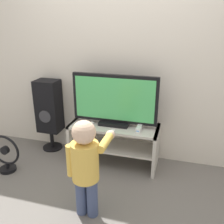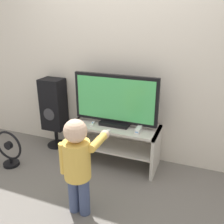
% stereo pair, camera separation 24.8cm
% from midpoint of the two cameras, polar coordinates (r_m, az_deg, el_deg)
% --- Properties ---
extents(ground_plane, '(16.00, 16.00, 0.00)m').
position_cam_midpoint_polar(ground_plane, '(3.08, 1.46, -13.48)').
color(ground_plane, slate).
extents(wall_back, '(10.00, 0.06, 2.60)m').
position_cam_midpoint_polar(wall_back, '(3.06, 5.07, 12.60)').
color(wall_back, silver).
rests_on(wall_back, ground_plane).
extents(tv_stand, '(1.07, 0.43, 0.52)m').
position_cam_midpoint_polar(tv_stand, '(3.08, 2.91, -6.10)').
color(tv_stand, beige).
rests_on(tv_stand, ground_plane).
extents(television, '(1.02, 0.20, 0.61)m').
position_cam_midpoint_polar(television, '(2.91, 3.20, 2.50)').
color(television, black).
rests_on(television, tv_stand).
extents(game_console, '(0.05, 0.18, 0.05)m').
position_cam_midpoint_polar(game_console, '(2.87, 8.62, -3.92)').
color(game_console, white).
rests_on(game_console, tv_stand).
extents(remote_primary, '(0.06, 0.13, 0.03)m').
position_cam_midpoint_polar(remote_primary, '(3.01, -2.12, -2.73)').
color(remote_primary, white).
rests_on(remote_primary, tv_stand).
extents(child, '(0.36, 0.52, 0.95)m').
position_cam_midpoint_polar(child, '(2.23, -4.59, -10.98)').
color(child, '#3F4C72').
rests_on(child, ground_plane).
extents(speaker_tower, '(0.30, 0.27, 0.98)m').
position_cam_midpoint_polar(speaker_tower, '(3.46, -11.20, 1.36)').
color(speaker_tower, black).
rests_on(speaker_tower, ground_plane).
extents(floor_fan, '(0.38, 0.19, 0.47)m').
position_cam_midpoint_polar(floor_fan, '(3.28, -20.45, -8.23)').
color(floor_fan, black).
rests_on(floor_fan, ground_plane).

